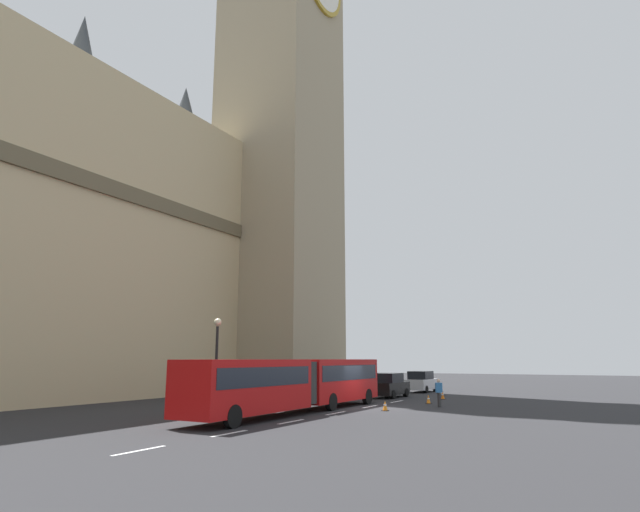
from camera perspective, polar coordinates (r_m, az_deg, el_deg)
ground_plane at (r=33.54m, az=4.87°, el=-16.06°), size 160.00×160.00×0.00m
lane_centre_marking at (r=28.11m, az=-0.53°, el=-17.06°), size 25.20×0.16×0.01m
clock_tower at (r=63.41m, az=-4.20°, el=21.21°), size 11.91×11.91×69.88m
articulated_bus at (r=30.15m, az=-2.62°, el=-13.33°), size 17.17×2.54×2.90m
sedan_lead at (r=42.35m, az=7.51°, el=-13.73°), size 4.40×1.86×1.85m
sedan_trailing at (r=49.70m, az=10.95°, el=-13.22°), size 4.40×1.86×1.85m
traffic_cone_west at (r=31.63m, az=7.07°, el=-15.81°), size 0.36×0.36×0.58m
traffic_cone_middle at (r=37.11m, az=11.66°, el=-14.96°), size 0.36×0.36×0.58m
traffic_cone_east at (r=41.30m, az=13.16°, el=-14.48°), size 0.36×0.36×0.58m
street_lamp at (r=31.56m, az=-11.16°, el=-10.65°), size 0.44×0.44×5.27m
pedestrian_near_cones at (r=34.79m, az=12.76°, el=-14.15°), size 0.42×0.47×1.69m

